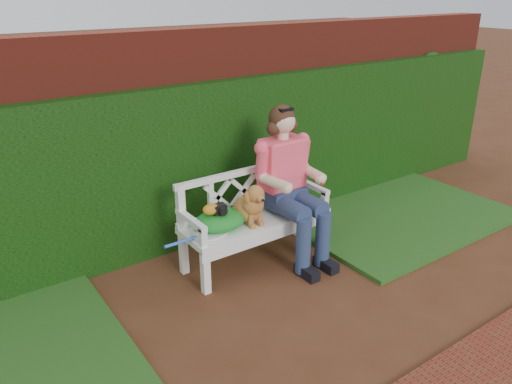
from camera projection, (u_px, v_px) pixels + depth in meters
ground at (280, 324)px, 4.11m from camera, size 60.00×60.00×0.00m
brick_wall at (169, 141)px, 5.12m from camera, size 10.00×0.30×2.20m
ivy_hedge at (181, 170)px, 5.05m from camera, size 10.00×0.18×1.70m
grass_right at (391, 213)px, 6.06m from camera, size 2.60×2.00×0.05m
garden_bench at (256, 239)px, 4.97m from camera, size 1.60×0.66×0.48m
seated_woman at (285, 181)px, 4.92m from camera, size 0.72×0.93×1.58m
dog at (249, 202)px, 4.70m from camera, size 0.39×0.45×0.42m
tennis_racket at (207, 234)px, 4.52m from camera, size 0.68×0.35×0.03m
green_bag at (220, 220)px, 4.63m from camera, size 0.56×0.47×0.17m
camera_item at (219, 209)px, 4.55m from camera, size 0.13×0.10×0.08m
baseball_glove at (211, 209)px, 4.52m from camera, size 0.20×0.17×0.10m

